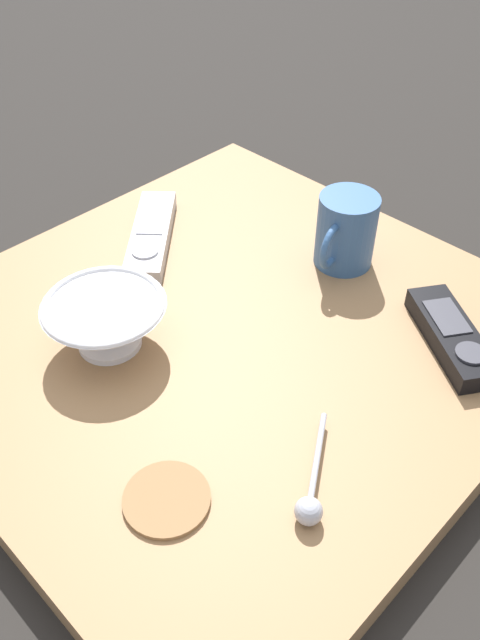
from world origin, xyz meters
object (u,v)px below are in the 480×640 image
at_px(coffee_mug, 345,231).
at_px(drink_coaster, 167,499).
at_px(tv_remote_far, 452,336).
at_px(teaspoon, 310,501).
at_px(tv_remote_near, 151,235).
at_px(cereal_bowl, 106,321).

distance_m(coffee_mug, drink_coaster, 0.42).
relative_size(coffee_mug, tv_remote_far, 0.71).
height_order(teaspoon, tv_remote_near, same).
relative_size(tv_remote_far, drink_coaster, 1.89).
xyz_separation_m(coffee_mug, teaspoon, (-0.21, 0.31, -0.04)).
relative_size(tv_remote_near, tv_remote_far, 1.14).
xyz_separation_m(coffee_mug, drink_coaster, (-0.11, 0.40, -0.05)).
relative_size(cereal_bowl, teaspoon, 1.27).
height_order(coffee_mug, drink_coaster, coffee_mug).
bearing_deg(teaspoon, drink_coaster, 40.89).
bearing_deg(cereal_bowl, drink_coaster, 156.33).
distance_m(tv_remote_near, drink_coaster, 0.41).
distance_m(tv_remote_near, tv_remote_far, 0.42).
xyz_separation_m(cereal_bowl, teaspoon, (-0.30, 0.00, -0.02)).
bearing_deg(coffee_mug, drink_coaster, 105.47).
distance_m(coffee_mug, tv_remote_far, 0.19).
height_order(coffee_mug, tv_remote_far, coffee_mug).
bearing_deg(teaspoon, cereal_bowl, -0.76).
bearing_deg(drink_coaster, tv_remote_far, -101.67).
bearing_deg(drink_coaster, teaspoon, -139.11).
height_order(cereal_bowl, tv_remote_near, cereal_bowl).
relative_size(tv_remote_near, drink_coaster, 2.15).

